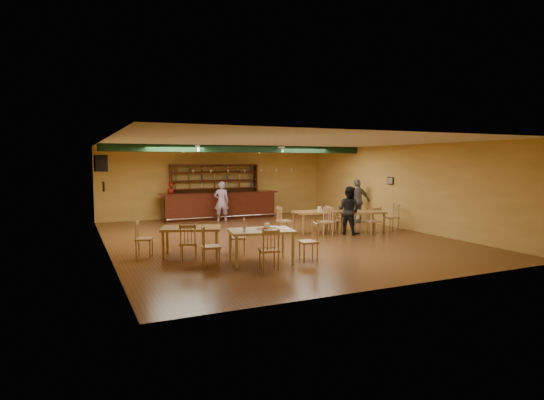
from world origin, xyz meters
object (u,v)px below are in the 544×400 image
dining_table_b (316,222)px  dining_table_d (363,222)px  bar_counter (220,206)px  patron_bar (221,202)px  patron_right_a (349,210)px  near_table (261,246)px  dining_table_c (191,241)px

dining_table_b → dining_table_d: (1.54, -0.57, -0.01)m
bar_counter → patron_bar: patron_bar is taller
bar_counter → patron_right_a: 6.16m
dining_table_d → patron_right_a: 0.89m
patron_bar → dining_table_b: bearing=130.2°
dining_table_b → dining_table_d: bearing=-18.5°
dining_table_d → patron_bar: 5.77m
near_table → patron_right_a: size_ratio=0.94×
near_table → bar_counter: bearing=88.1°
patron_bar → patron_right_a: 5.52m
bar_counter → dining_table_d: (3.43, -5.30, -0.21)m
dining_table_b → dining_table_c: 5.18m
dining_table_d → patron_bar: (-3.61, 4.48, 0.46)m
dining_table_c → dining_table_d: 6.49m
bar_counter → dining_table_d: bar_counter is taller
patron_right_a → dining_table_b: bearing=16.7°
dining_table_d → patron_right_a: bearing=-156.8°
patron_right_a → dining_table_d: bearing=-100.9°
bar_counter → patron_bar: bearing=-102.6°
patron_bar → patron_right_a: bearing=133.6°
bar_counter → patron_bar: (-0.18, -0.83, 0.24)m
near_table → patron_bar: 7.51m
dining_table_d → near_table: size_ratio=0.94×
patron_right_a → dining_table_c: bearing=73.2°
bar_counter → dining_table_c: bar_counter is taller
dining_table_b → near_table: near_table is taller
bar_counter → near_table: size_ratio=3.31×
bar_counter → dining_table_d: 6.32m
bar_counter → dining_table_c: 7.29m
near_table → patron_right_a: 5.07m
patron_right_a → patron_bar: bearing=3.1°
dining_table_c → near_table: bearing=-29.5°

